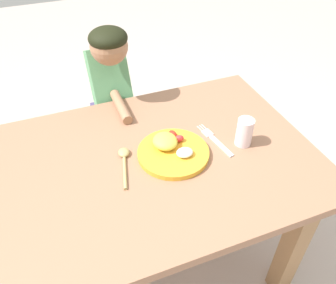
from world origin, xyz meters
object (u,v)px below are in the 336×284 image
Objects in this scene: plate at (172,150)px; person at (114,116)px; fork at (215,140)px; spoon at (124,159)px; drinking_cup at (244,132)px.

person is (-0.10, 0.52, -0.18)m from plate.
spoon is at bearing 77.56° from fork.
plate is at bearing -84.96° from spoon.
drinking_cup is (0.09, -0.05, 0.05)m from fork.
drinking_cup is at bearing 123.01° from person.
spoon is 0.45m from drinking_cup.
plate is 1.31× the size of spoon.
fork is 0.20× the size of person.
plate is 0.27m from drinking_cup.
drinking_cup is at bearing -127.59° from fork.
spoon is at bearing 171.04° from plate.
spoon is 0.19× the size of person.
person reaches higher than drinking_cup.
drinking_cup is at bearing -84.98° from spoon.
fork is 1.06× the size of spoon.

